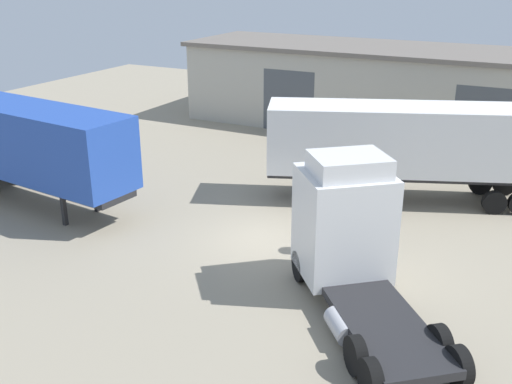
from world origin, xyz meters
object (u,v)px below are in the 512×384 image
at_px(tractor_unit_white, 349,233).
at_px(container_trailer_teal, 404,141).
at_px(container_trailer_red, 30,143).
at_px(oil_drum, 307,240).

bearing_deg(tractor_unit_white, container_trailer_teal, -36.01).
bearing_deg(container_trailer_red, container_trailer_teal, 34.82).
relative_size(tractor_unit_white, container_trailer_red, 0.69).
height_order(container_trailer_red, oil_drum, container_trailer_red).
bearing_deg(container_trailer_teal, tractor_unit_white, 72.01).
bearing_deg(oil_drum, tractor_unit_white, -44.41).
relative_size(container_trailer_teal, container_trailer_red, 1.12).
bearing_deg(container_trailer_teal, oil_drum, 54.06).
xyz_separation_m(tractor_unit_white, container_trailer_teal, (-0.55, 8.30, 0.56)).
distance_m(container_trailer_teal, container_trailer_red, 15.04).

